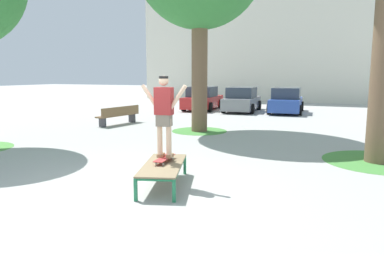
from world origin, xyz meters
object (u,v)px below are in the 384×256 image
car_red (203,99)px  park_bench (119,115)px  skate_box (163,166)px  skater (164,111)px  car_grey (242,100)px  car_blue (286,101)px  skateboard (165,158)px

car_red → park_bench: size_ratio=1.77×
skate_box → park_bench: bearing=130.1°
skater → car_grey: bearing=99.3°
skate_box → car_blue: 15.54m
park_bench → skate_box: bearing=-49.9°
car_red → car_grey: (2.65, -0.05, 0.00)m
car_blue → car_grey: bearing=-174.5°
car_blue → skater: bearing=-90.6°
skater → car_blue: skater is taller
skateboard → car_blue: size_ratio=0.19×
skate_box → skater: 1.14m
skate_box → skateboard: 0.23m
skateboard → skate_box: bearing=-71.6°
skateboard → skater: bearing=96.8°
skate_box → skater: size_ratio=1.21×
skateboard → park_bench: bearing=130.5°
skate_box → car_grey: 15.50m
car_red → car_blue: 5.30m
skater → car_blue: (0.17, 15.35, -0.84)m
skateboard → skater: 0.99m
skater → park_bench: bearing=130.5°
skateboard → park_bench: (-6.07, 7.10, -0.09)m
skateboard → car_blue: car_blue is taller
skate_box → park_bench: (-6.13, 7.28, 0.03)m
car_red → skate_box: bearing=-71.3°
skater → park_bench: (-6.07, 7.09, -1.08)m
car_grey → park_bench: car_grey is taller
car_red → car_blue: (5.30, 0.20, 0.00)m
car_grey → park_bench: 8.77m
car_grey → car_blue: 2.66m
car_blue → park_bench: car_blue is taller
skater → park_bench: 9.40m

